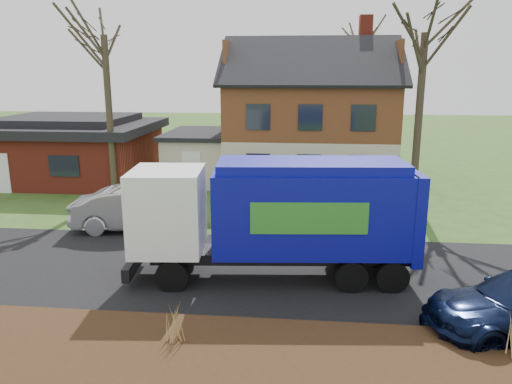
# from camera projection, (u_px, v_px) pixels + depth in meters

# --- Properties ---
(ground) EXTENTS (120.00, 120.00, 0.00)m
(ground) POSITION_uv_depth(u_px,v_px,m) (246.00, 272.00, 15.96)
(ground) COLOR #2C511B
(ground) RESTS_ON ground
(road) EXTENTS (80.00, 7.00, 0.02)m
(road) POSITION_uv_depth(u_px,v_px,m) (246.00, 272.00, 15.96)
(road) COLOR black
(road) RESTS_ON ground
(mulch_verge) EXTENTS (80.00, 3.50, 0.30)m
(mulch_verge) POSITION_uv_depth(u_px,v_px,m) (216.00, 361.00, 10.80)
(mulch_verge) COLOR black
(mulch_verge) RESTS_ON ground
(main_house) EXTENTS (12.95, 8.95, 9.26)m
(main_house) POSITION_uv_depth(u_px,v_px,m) (301.00, 111.00, 28.30)
(main_house) COLOR #C0B39B
(main_house) RESTS_ON ground
(ranch_house) EXTENTS (9.80, 8.20, 3.70)m
(ranch_house) POSITION_uv_depth(u_px,v_px,m) (70.00, 148.00, 29.27)
(ranch_house) COLOR maroon
(ranch_house) RESTS_ON ground
(garbage_truck) EXTENTS (8.80, 3.06, 3.70)m
(garbage_truck) POSITION_uv_depth(u_px,v_px,m) (280.00, 212.00, 14.99)
(garbage_truck) COLOR black
(garbage_truck) RESTS_ON ground
(silver_sedan) EXTENTS (5.43, 2.52, 1.72)m
(silver_sedan) POSITION_uv_depth(u_px,v_px,m) (139.00, 209.00, 20.02)
(silver_sedan) COLOR #A2A4AA
(silver_sedan) RESTS_ON ground
(tree_front_west) EXTENTS (3.71, 3.71, 11.01)m
(tree_front_west) POSITION_uv_depth(u_px,v_px,m) (102.00, 9.00, 23.44)
(tree_front_west) COLOR #3D3525
(tree_front_west) RESTS_ON ground
(tree_front_east) EXTENTS (4.11, 4.11, 11.41)m
(tree_front_east) POSITION_uv_depth(u_px,v_px,m) (428.00, 3.00, 22.82)
(tree_front_east) COLOR #392F22
(tree_front_east) RESTS_ON ground
(tree_back) EXTENTS (3.40, 3.40, 10.76)m
(tree_back) POSITION_uv_depth(u_px,v_px,m) (363.00, 29.00, 33.74)
(tree_back) COLOR #423927
(tree_back) RESTS_ON ground
(grass_clump_mid) EXTENTS (0.31, 0.25, 0.86)m
(grass_clump_mid) POSITION_uv_depth(u_px,v_px,m) (175.00, 322.00, 11.31)
(grass_clump_mid) COLOR #9F8446
(grass_clump_mid) RESTS_ON mulch_verge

